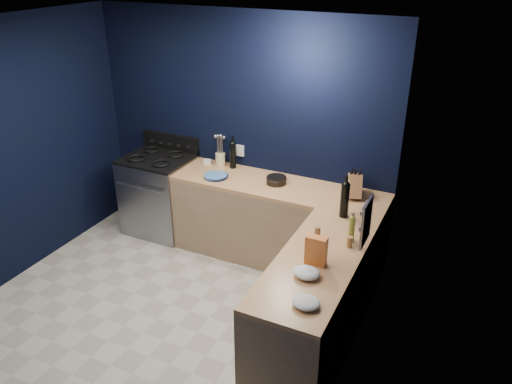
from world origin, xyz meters
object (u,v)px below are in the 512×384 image
Objects in this scene: gas_range at (160,195)px; utensil_crock at (220,159)px; knife_block at (355,186)px; crouton_bag at (316,251)px; plate_stack at (216,176)px.

utensil_crock reaches higher than gas_range.
knife_block is 0.96× the size of crouton_bag.
plate_stack is (0.84, -0.10, 0.46)m from gas_range.
crouton_bag is (1.65, -1.43, 0.05)m from utensil_crock.
knife_block is (2.31, 0.10, 0.56)m from gas_range.
plate_stack is 1.08× the size of knife_block.
knife_block reaches higher than utensil_crock.
knife_block is at bearing 7.67° from plate_stack.
utensil_crock reaches higher than plate_stack.
knife_block is 1.30m from crouton_bag.
crouton_bag is at bearing -106.90° from knife_block.
crouton_bag reaches higher than gas_range.
crouton_bag is (2.37, -1.20, 0.56)m from gas_range.
utensil_crock is (0.72, 0.23, 0.51)m from gas_range.
plate_stack reaches higher than gas_range.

